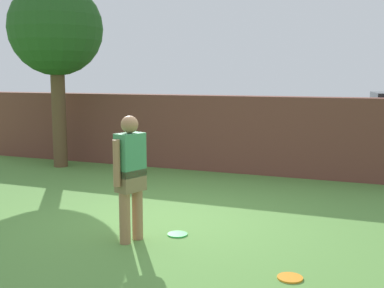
{
  "coord_description": "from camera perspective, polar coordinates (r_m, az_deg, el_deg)",
  "views": [
    {
      "loc": [
        2.85,
        -6.28,
        2.12
      ],
      "look_at": [
        -0.04,
        1.04,
        1.0
      ],
      "focal_mm": 45.5,
      "sensor_mm": 36.0,
      "label": 1
    }
  ],
  "objects": [
    {
      "name": "tree",
      "position": [
        11.63,
        -15.68,
        12.65
      ],
      "size": [
        2.11,
        2.11,
        4.21
      ],
      "color": "brown",
      "rests_on": "ground"
    },
    {
      "name": "person",
      "position": [
        6.2,
        -7.23,
        -3.35
      ],
      "size": [
        0.32,
        0.52,
        1.62
      ],
      "rotation": [
        0.0,
        0.0,
        1.25
      ],
      "color": "#9E704C",
      "rests_on": "ground"
    },
    {
      "name": "ground_plane",
      "position": [
        7.22,
        -2.75,
        -9.0
      ],
      "size": [
        40.0,
        40.0,
        0.0
      ],
      "primitive_type": "plane",
      "color": "#568C3D"
    },
    {
      "name": "frisbee_orange",
      "position": [
        5.39,
        11.42,
        -15.11
      ],
      "size": [
        0.27,
        0.27,
        0.02
      ],
      "primitive_type": "cylinder",
      "color": "orange",
      "rests_on": "ground"
    },
    {
      "name": "frisbee_green",
      "position": [
        6.61,
        -1.72,
        -10.53
      ],
      "size": [
        0.27,
        0.27,
        0.02
      ],
      "primitive_type": "cylinder",
      "color": "green",
      "rests_on": "ground"
    },
    {
      "name": "brick_wall",
      "position": [
        11.18,
        -1.48,
        1.5
      ],
      "size": [
        10.98,
        0.5,
        1.67
      ],
      "primitive_type": "cube",
      "color": "brown",
      "rests_on": "ground"
    }
  ]
}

